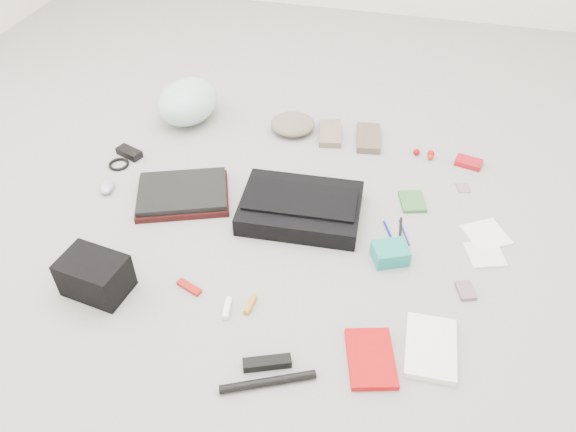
% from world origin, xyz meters
% --- Properties ---
extents(ground_plane, '(4.00, 4.00, 0.00)m').
position_xyz_m(ground_plane, '(0.00, 0.00, 0.00)').
color(ground_plane, gray).
extents(messenger_bag, '(0.45, 0.33, 0.07)m').
position_xyz_m(messenger_bag, '(0.03, 0.07, 0.04)').
color(messenger_bag, black).
rests_on(messenger_bag, ground_plane).
extents(bag_flap, '(0.41, 0.21, 0.01)m').
position_xyz_m(bag_flap, '(0.03, 0.07, 0.08)').
color(bag_flap, black).
rests_on(bag_flap, messenger_bag).
extents(laptop_sleeve, '(0.41, 0.36, 0.02)m').
position_xyz_m(laptop_sleeve, '(-0.43, 0.05, 0.01)').
color(laptop_sleeve, black).
rests_on(laptop_sleeve, ground_plane).
extents(laptop, '(0.39, 0.34, 0.02)m').
position_xyz_m(laptop, '(-0.43, 0.05, 0.03)').
color(laptop, black).
rests_on(laptop, laptop_sleeve).
extents(bike_helmet, '(0.31, 0.35, 0.19)m').
position_xyz_m(bike_helmet, '(-0.61, 0.58, 0.09)').
color(bike_helmet, silver).
rests_on(bike_helmet, ground_plane).
extents(beanie, '(0.23, 0.22, 0.07)m').
position_xyz_m(beanie, '(-0.13, 0.61, 0.03)').
color(beanie, '#796E58').
rests_on(beanie, ground_plane).
extents(mitten_left, '(0.13, 0.20, 0.03)m').
position_xyz_m(mitten_left, '(0.04, 0.61, 0.01)').
color(mitten_left, '#826D5F').
rests_on(mitten_left, ground_plane).
extents(mitten_right, '(0.13, 0.21, 0.03)m').
position_xyz_m(mitten_right, '(0.20, 0.61, 0.01)').
color(mitten_right, brown).
rests_on(mitten_right, ground_plane).
extents(power_brick, '(0.12, 0.09, 0.03)m').
position_xyz_m(power_brick, '(-0.75, 0.26, 0.02)').
color(power_brick, black).
rests_on(power_brick, ground_plane).
extents(cable_coil, '(0.10, 0.10, 0.01)m').
position_xyz_m(cable_coil, '(-0.76, 0.18, 0.01)').
color(cable_coil, black).
rests_on(cable_coil, ground_plane).
extents(mouse, '(0.08, 0.10, 0.03)m').
position_xyz_m(mouse, '(-0.73, 0.03, 0.02)').
color(mouse, '#A19FB3').
rests_on(mouse, ground_plane).
extents(camera_bag, '(0.22, 0.17, 0.13)m').
position_xyz_m(camera_bag, '(-0.52, -0.44, 0.07)').
color(camera_bag, black).
rests_on(camera_bag, ground_plane).
extents(multitool, '(0.09, 0.06, 0.01)m').
position_xyz_m(multitool, '(-0.24, -0.36, 0.01)').
color(multitool, '#9A160B').
rests_on(multitool, ground_plane).
extents(toiletry_tube_white, '(0.03, 0.08, 0.02)m').
position_xyz_m(toiletry_tube_white, '(-0.09, -0.42, 0.01)').
color(toiletry_tube_white, white).
rests_on(toiletry_tube_white, ground_plane).
extents(toiletry_tube_orange, '(0.03, 0.07, 0.02)m').
position_xyz_m(toiletry_tube_orange, '(-0.02, -0.39, 0.01)').
color(toiletry_tube_orange, '#C47420').
rests_on(toiletry_tube_orange, ground_plane).
extents(u_lock, '(0.14, 0.08, 0.03)m').
position_xyz_m(u_lock, '(0.09, -0.58, 0.01)').
color(u_lock, black).
rests_on(u_lock, ground_plane).
extents(bike_pump, '(0.26, 0.14, 0.03)m').
position_xyz_m(bike_pump, '(0.10, -0.63, 0.01)').
color(bike_pump, black).
rests_on(bike_pump, ground_plane).
extents(book_red, '(0.18, 0.23, 0.02)m').
position_xyz_m(book_red, '(0.37, -0.49, 0.01)').
color(book_red, red).
rests_on(book_red, ground_plane).
extents(book_white, '(0.15, 0.22, 0.02)m').
position_xyz_m(book_white, '(0.53, -0.41, 0.01)').
color(book_white, white).
rests_on(book_white, ground_plane).
extents(notepad, '(0.12, 0.14, 0.01)m').
position_xyz_m(notepad, '(0.42, 0.24, 0.01)').
color(notepad, '#316B2F').
rests_on(notepad, ground_plane).
extents(pen_blue, '(0.07, 0.15, 0.01)m').
position_xyz_m(pen_blue, '(0.37, 0.03, 0.00)').
color(pen_blue, '#0F178E').
rests_on(pen_blue, ground_plane).
extents(pen_black, '(0.02, 0.16, 0.01)m').
position_xyz_m(pen_black, '(0.40, 0.06, 0.00)').
color(pen_black, black).
rests_on(pen_black, ground_plane).
extents(pen_navy, '(0.05, 0.12, 0.01)m').
position_xyz_m(pen_navy, '(0.41, 0.07, 0.00)').
color(pen_navy, navy).
rests_on(pen_navy, ground_plane).
extents(accordion_wallet, '(0.14, 0.13, 0.06)m').
position_xyz_m(accordion_wallet, '(0.37, -0.07, 0.03)').
color(accordion_wallet, teal).
rests_on(accordion_wallet, ground_plane).
extents(card_deck, '(0.07, 0.09, 0.01)m').
position_xyz_m(card_deck, '(0.63, -0.16, 0.01)').
color(card_deck, slate).
rests_on(card_deck, ground_plane).
extents(napkin_top, '(0.19, 0.19, 0.01)m').
position_xyz_m(napkin_top, '(0.69, 0.13, 0.00)').
color(napkin_top, white).
rests_on(napkin_top, ground_plane).
extents(napkin_bottom, '(0.15, 0.15, 0.01)m').
position_xyz_m(napkin_bottom, '(0.69, 0.03, 0.00)').
color(napkin_bottom, silver).
rests_on(napkin_bottom, ground_plane).
extents(lollipop_a, '(0.03, 0.03, 0.03)m').
position_xyz_m(lollipop_a, '(0.41, 0.56, 0.01)').
color(lollipop_a, '#A5000B').
rests_on(lollipop_a, ground_plane).
extents(lollipop_b, '(0.03, 0.03, 0.02)m').
position_xyz_m(lollipop_b, '(0.47, 0.54, 0.01)').
color(lollipop_b, '#A3270B').
rests_on(lollipop_b, ground_plane).
extents(lollipop_c, '(0.03, 0.03, 0.03)m').
position_xyz_m(lollipop_c, '(0.47, 0.56, 0.01)').
color(lollipop_c, '#CA0508').
rests_on(lollipop_c, ground_plane).
extents(altoids_tin, '(0.12, 0.09, 0.02)m').
position_xyz_m(altoids_tin, '(0.63, 0.54, 0.01)').
color(altoids_tin, '#AA1019').
rests_on(altoids_tin, ground_plane).
extents(stamp_sheet, '(0.06, 0.07, 0.00)m').
position_xyz_m(stamp_sheet, '(0.61, 0.38, 0.00)').
color(stamp_sheet, gray).
rests_on(stamp_sheet, ground_plane).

